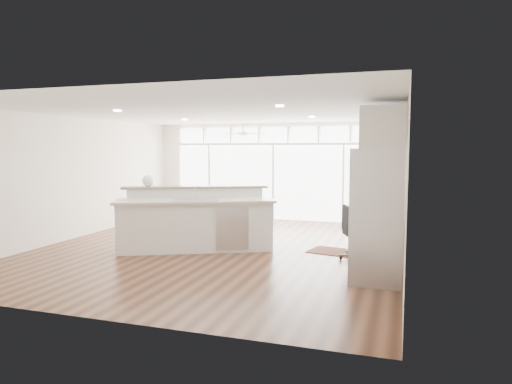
% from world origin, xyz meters
% --- Properties ---
extents(floor, '(7.00, 8.00, 0.02)m').
position_xyz_m(floor, '(0.00, 0.00, -0.01)').
color(floor, '#3E2013').
rests_on(floor, ground).
extents(ceiling, '(7.00, 8.00, 0.02)m').
position_xyz_m(ceiling, '(0.00, 0.00, 2.70)').
color(ceiling, white).
rests_on(ceiling, wall_back).
extents(wall_back, '(7.00, 0.04, 2.70)m').
position_xyz_m(wall_back, '(0.00, 4.00, 1.35)').
color(wall_back, white).
rests_on(wall_back, floor).
extents(wall_front, '(7.00, 0.04, 2.70)m').
position_xyz_m(wall_front, '(0.00, -4.00, 1.35)').
color(wall_front, white).
rests_on(wall_front, floor).
extents(wall_left, '(0.04, 8.00, 2.70)m').
position_xyz_m(wall_left, '(-3.50, 0.00, 1.35)').
color(wall_left, white).
rests_on(wall_left, floor).
extents(wall_right, '(0.04, 8.00, 2.70)m').
position_xyz_m(wall_right, '(3.50, 0.00, 1.35)').
color(wall_right, white).
rests_on(wall_right, floor).
extents(glass_wall, '(5.80, 0.06, 2.08)m').
position_xyz_m(glass_wall, '(0.00, 3.94, 1.05)').
color(glass_wall, white).
rests_on(glass_wall, wall_back).
extents(transom_row, '(5.90, 0.06, 0.40)m').
position_xyz_m(transom_row, '(0.00, 3.94, 2.38)').
color(transom_row, white).
rests_on(transom_row, wall_back).
extents(desk_window, '(0.04, 0.85, 0.85)m').
position_xyz_m(desk_window, '(3.46, 0.30, 1.55)').
color(desk_window, white).
rests_on(desk_window, wall_right).
extents(ceiling_fan, '(1.16, 1.16, 0.32)m').
position_xyz_m(ceiling_fan, '(-0.50, 2.80, 2.48)').
color(ceiling_fan, silver).
rests_on(ceiling_fan, ceiling).
extents(recessed_lights, '(3.40, 3.00, 0.02)m').
position_xyz_m(recessed_lights, '(0.00, 0.20, 2.68)').
color(recessed_lights, white).
rests_on(recessed_lights, ceiling).
extents(oven_cabinet, '(0.64, 1.20, 2.50)m').
position_xyz_m(oven_cabinet, '(3.17, 1.80, 1.25)').
color(oven_cabinet, white).
rests_on(oven_cabinet, floor).
extents(desk_nook, '(0.72, 1.30, 0.76)m').
position_xyz_m(desk_nook, '(3.13, 0.30, 0.38)').
color(desk_nook, white).
rests_on(desk_nook, floor).
extents(upper_cabinets, '(0.64, 1.30, 0.64)m').
position_xyz_m(upper_cabinets, '(3.17, 0.30, 2.35)').
color(upper_cabinets, white).
rests_on(upper_cabinets, wall_right).
extents(refrigerator, '(0.76, 0.90, 2.00)m').
position_xyz_m(refrigerator, '(3.11, -1.35, 1.00)').
color(refrigerator, '#B3B3B8').
rests_on(refrigerator, floor).
extents(fridge_cabinet, '(0.64, 0.90, 0.60)m').
position_xyz_m(fridge_cabinet, '(3.17, -1.35, 2.30)').
color(fridge_cabinet, white).
rests_on(fridge_cabinet, wall_right).
extents(framed_photos, '(0.06, 0.22, 0.80)m').
position_xyz_m(framed_photos, '(3.46, 0.92, 1.40)').
color(framed_photos, black).
rests_on(framed_photos, wall_right).
extents(kitchen_island, '(3.30, 2.35, 1.23)m').
position_xyz_m(kitchen_island, '(-0.41, -0.27, 0.61)').
color(kitchen_island, white).
rests_on(kitchen_island, floor).
extents(rug, '(1.08, 0.88, 0.01)m').
position_xyz_m(rug, '(2.24, 0.38, 0.01)').
color(rug, '#371A11').
rests_on(rug, floor).
extents(office_chair, '(0.64, 0.62, 0.97)m').
position_xyz_m(office_chair, '(2.70, -0.09, 0.49)').
color(office_chair, black).
rests_on(office_chair, floor).
extents(fishbowl, '(0.30, 0.30, 0.24)m').
position_xyz_m(fishbowl, '(-1.44, -0.31, 1.35)').
color(fishbowl, white).
rests_on(fishbowl, kitchen_island).
extents(monitor, '(0.11, 0.49, 0.40)m').
position_xyz_m(monitor, '(3.05, 0.30, 0.96)').
color(monitor, black).
rests_on(monitor, desk_nook).
extents(keyboard, '(0.15, 0.35, 0.02)m').
position_xyz_m(keyboard, '(2.88, 0.30, 0.77)').
color(keyboard, silver).
rests_on(keyboard, desk_nook).
extents(potted_plant, '(0.25, 0.27, 0.21)m').
position_xyz_m(potted_plant, '(3.17, 1.80, 2.60)').
color(potted_plant, '#235224').
rests_on(potted_plant, oven_cabinet).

